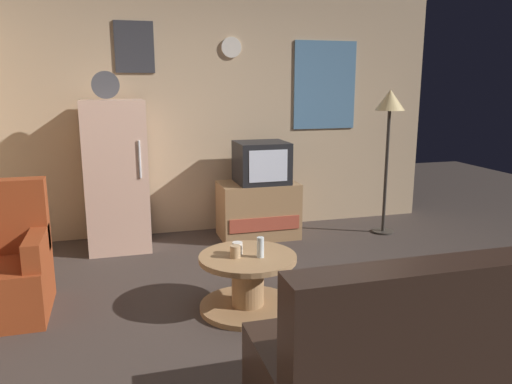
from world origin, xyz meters
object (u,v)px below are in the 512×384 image
at_px(coffee_table, 248,282).
at_px(standing_lamp, 389,111).
at_px(crt_tv, 261,162).
at_px(couch, 431,360).
at_px(mug_ceramic_white, 237,248).
at_px(tv_stand, 258,210).
at_px(wine_glass, 260,247).
at_px(fridge, 116,175).
at_px(mug_ceramic_tan, 235,252).

bearing_deg(coffee_table, standing_lamp, 36.86).
bearing_deg(standing_lamp, crt_tv, 170.33).
bearing_deg(couch, coffee_table, 111.40).
bearing_deg(crt_tv, mug_ceramic_white, -112.08).
distance_m(tv_stand, wine_glass, 1.86).
height_order(fridge, mug_ceramic_white, fridge).
bearing_deg(wine_glass, tv_stand, 74.49).
bearing_deg(wine_glass, mug_ceramic_white, 141.81).
bearing_deg(coffee_table, couch, -68.60).
height_order(crt_tv, mug_ceramic_white, crt_tv).
relative_size(fridge, wine_glass, 11.80).
height_order(mug_ceramic_white, mug_ceramic_tan, same).
distance_m(standing_lamp, mug_ceramic_tan, 2.72).
xyz_separation_m(crt_tv, coffee_table, (-0.61, -1.72, -0.61)).
bearing_deg(couch, fridge, 114.48).
bearing_deg(wine_glass, crt_tv, 73.34).
height_order(standing_lamp, mug_ceramic_tan, standing_lamp).
bearing_deg(standing_lamp, coffee_table, -143.14).
bearing_deg(tv_stand, mug_ceramic_tan, -111.09).
bearing_deg(couch, mug_ceramic_white, 112.91).
relative_size(standing_lamp, coffee_table, 2.21).
height_order(mug_ceramic_tan, couch, couch).
distance_m(crt_tv, wine_glass, 1.89).
bearing_deg(wine_glass, couch, -70.58).
bearing_deg(wine_glass, standing_lamp, 39.13).
xyz_separation_m(tv_stand, coffee_table, (-0.57, -1.72, -0.09)).
distance_m(coffee_table, wine_glass, 0.30).
xyz_separation_m(standing_lamp, mug_ceramic_tan, (-2.08, -1.51, -0.89)).
height_order(tv_stand, coffee_table, tv_stand).
bearing_deg(mug_ceramic_tan, couch, -64.94).
xyz_separation_m(standing_lamp, wine_glass, (-1.90, -1.55, -0.86)).
xyz_separation_m(crt_tv, mug_ceramic_tan, (-0.71, -1.74, -0.36)).
xyz_separation_m(fridge, couch, (1.45, -3.19, -0.44)).
xyz_separation_m(tv_stand, mug_ceramic_white, (-0.64, -1.67, 0.17)).
xyz_separation_m(mug_ceramic_white, couch, (0.63, -1.48, -0.16)).
distance_m(mug_ceramic_tan, couch, 1.57).
distance_m(wine_glass, mug_ceramic_tan, 0.18).
height_order(crt_tv, coffee_table, crt_tv).
relative_size(coffee_table, mug_ceramic_tan, 8.00).
relative_size(standing_lamp, mug_ceramic_tan, 17.67).
distance_m(crt_tv, mug_ceramic_white, 1.84).
xyz_separation_m(fridge, wine_glass, (0.97, -1.82, -0.26)).
bearing_deg(couch, wine_glass, 109.42).
bearing_deg(fridge, wine_glass, -61.96).
distance_m(tv_stand, mug_ceramic_white, 1.80).
bearing_deg(fridge, standing_lamp, -5.47).
distance_m(fridge, coffee_table, 2.05).
bearing_deg(fridge, tv_stand, -1.60).
relative_size(fridge, couch, 1.04).
xyz_separation_m(mug_ceramic_white, mug_ceramic_tan, (-0.03, -0.07, 0.00)).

